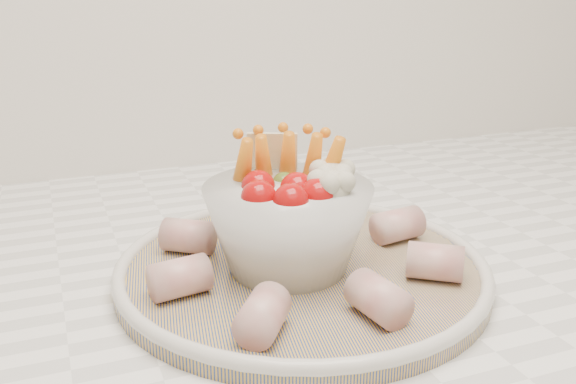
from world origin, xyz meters
name	(u,v)px	position (x,y,z in m)	size (l,w,h in m)	color
serving_platter	(302,268)	(0.08, 1.36, 0.93)	(0.37, 0.37, 0.02)	navy
veggie_bowl	(290,220)	(0.07, 1.36, 0.98)	(0.14, 0.14, 0.12)	silver
cured_meat_rolls	(301,248)	(0.08, 1.36, 0.95)	(0.26, 0.27, 0.03)	#BA5755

